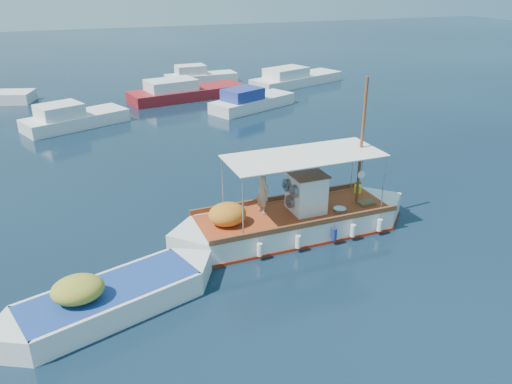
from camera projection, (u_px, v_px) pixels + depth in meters
name	position (u px, v px, depth m)	size (l,w,h in m)	color
ground	(273.00, 230.00, 19.12)	(160.00, 160.00, 0.00)	black
fishing_caique	(292.00, 221.00, 18.68)	(9.66, 2.89, 5.90)	white
dinghy	(109.00, 301.00, 14.39)	(6.62, 3.44, 1.70)	white
bg_boat_nw	(73.00, 119.00, 31.68)	(6.83, 4.72, 1.80)	silver
bg_boat_n	(185.00, 92.00, 38.80)	(9.44, 4.52, 1.80)	maroon
bg_boat_ne	(251.00, 102.00, 35.86)	(6.94, 4.77, 1.80)	silver
bg_boat_e	(295.00, 79.00, 43.55)	(9.27, 5.56, 1.80)	silver
bg_boat_far_n	(199.00, 77.00, 44.39)	(6.33, 2.24, 1.80)	silver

